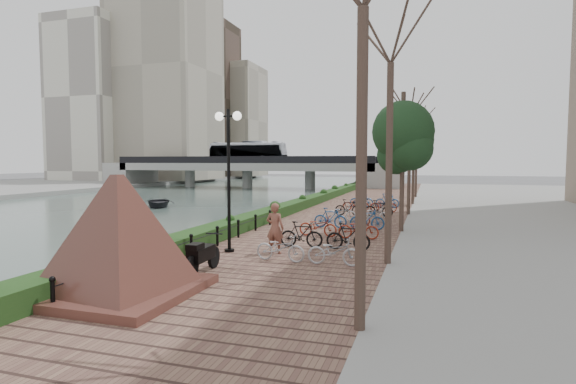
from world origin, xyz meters
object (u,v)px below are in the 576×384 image
at_px(granite_monument, 119,234).
at_px(lamppost, 228,150).
at_px(motorcycle, 203,255).
at_px(pedestrian, 275,228).
at_px(boat, 158,202).

height_order(granite_monument, lamppost, lamppost).
distance_m(lamppost, motorcycle, 4.48).
distance_m(granite_monument, motorcycle, 2.83).
xyz_separation_m(granite_monument, pedestrian, (2.03, 5.86, -0.60)).
distance_m(lamppost, boat, 22.51).
bearing_deg(lamppost, boat, 130.26).
height_order(motorcycle, boat, motorcycle).
bearing_deg(motorcycle, pedestrian, 70.42).
height_order(granite_monument, motorcycle, granite_monument).
relative_size(granite_monument, pedestrian, 3.13).
height_order(lamppost, pedestrian, lamppost).
xyz_separation_m(granite_monument, boat, (-13.99, 22.55, -1.60)).
height_order(granite_monument, boat, granite_monument).
relative_size(motorcycle, boat, 0.47).
distance_m(granite_monument, pedestrian, 6.23).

